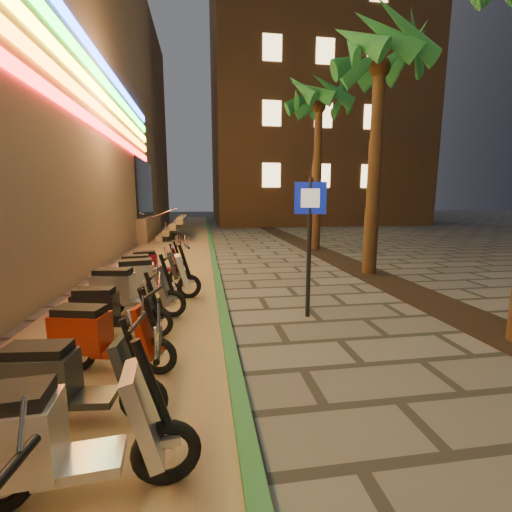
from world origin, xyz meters
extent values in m
plane|color=#474442|center=(0.00, 0.00, 0.00)|extent=(120.00, 120.00, 0.00)
cube|color=#8C7251|center=(-2.60, 10.00, 0.01)|extent=(3.40, 60.00, 0.01)
cube|color=#256535|center=(-0.90, 10.00, 0.05)|extent=(0.18, 60.00, 0.10)
cube|color=black|center=(3.60, 5.00, 0.01)|extent=(1.20, 40.00, 0.02)
cube|color=black|center=(-4.45, 18.00, 2.80)|extent=(0.08, 5.00, 3.00)
cube|color=gray|center=(-6.50, 18.00, 0.60)|extent=(5.00, 6.00, 1.20)
cube|color=#FF1414|center=(-4.45, 6.00, 4.50)|extent=(0.06, 26.00, 0.28)
cube|color=orange|center=(-4.45, 6.00, 5.05)|extent=(0.06, 26.00, 0.28)
cube|color=yellow|center=(-4.45, 6.00, 5.60)|extent=(0.06, 26.00, 0.28)
cube|color=#19E526|center=(-4.45, 6.00, 6.15)|extent=(0.06, 26.00, 0.28)
cube|color=gray|center=(-3.50, 18.00, 0.15)|extent=(0.35, 5.00, 0.30)
cube|color=gray|center=(-3.15, 18.00, 0.45)|extent=(0.35, 5.00, 0.30)
cube|color=gray|center=(-2.80, 18.00, 0.75)|extent=(0.35, 5.00, 0.30)
cube|color=gray|center=(-2.45, 18.00, 1.05)|extent=(0.35, 5.00, 0.30)
cylinder|color=silver|center=(-3.90, 16.00, 1.25)|extent=(2.09, 0.06, 0.81)
cylinder|color=silver|center=(-3.90, 20.00, 1.25)|extent=(2.09, 0.06, 0.81)
cube|color=brown|center=(9.00, 32.00, 12.50)|extent=(18.00, 16.00, 25.00)
cube|color=#FFD58C|center=(4.00, 23.97, 4.00)|extent=(1.40, 0.06, 1.80)
cube|color=#FFD58C|center=(8.00, 23.97, 4.00)|extent=(1.40, 0.06, 1.80)
cube|color=#FFD58C|center=(12.00, 23.97, 4.00)|extent=(1.40, 0.06, 1.80)
cube|color=#FFD58C|center=(4.00, 23.97, 8.50)|extent=(1.40, 0.06, 1.80)
cube|color=#FFD58C|center=(8.00, 23.97, 8.50)|extent=(1.40, 0.06, 1.80)
cube|color=#FFD58C|center=(12.00, 23.97, 8.50)|extent=(1.40, 0.06, 1.80)
cube|color=#FFD58C|center=(4.00, 23.97, 13.00)|extent=(1.40, 0.06, 1.80)
cube|color=#FFD58C|center=(8.00, 23.97, 13.00)|extent=(1.40, 0.06, 1.80)
cube|color=#FFD58C|center=(12.00, 23.97, 13.00)|extent=(1.40, 0.06, 1.80)
cylinder|color=#472D19|center=(3.60, 7.00, 2.85)|extent=(0.40, 0.40, 5.70)
sphere|color=#472D19|center=(3.60, 7.00, 5.70)|extent=(0.56, 0.56, 0.56)
cone|color=#184F1D|center=(4.49, 7.00, 6.15)|extent=(0.60, 1.93, 1.52)
cone|color=#184F1D|center=(4.28, 7.57, 6.15)|extent=(1.70, 1.86, 1.52)
cone|color=#184F1D|center=(3.75, 7.87, 6.15)|extent=(2.00, 0.93, 1.52)
cone|color=#184F1D|center=(3.16, 7.77, 6.15)|extent=(1.97, 1.48, 1.52)
cone|color=#184F1D|center=(2.77, 7.30, 6.15)|extent=(1.22, 2.02, 1.52)
cone|color=#184F1D|center=(2.77, 6.70, 6.15)|extent=(1.22, 2.02, 1.52)
cone|color=#184F1D|center=(3.16, 6.23, 6.15)|extent=(1.97, 1.48, 1.52)
cone|color=#184F1D|center=(3.75, 6.13, 6.15)|extent=(2.00, 0.93, 1.52)
cone|color=#184F1D|center=(4.28, 6.43, 6.15)|extent=(1.70, 1.86, 1.52)
cylinder|color=#472D19|center=(3.60, 12.00, 2.98)|extent=(0.40, 0.40, 5.95)
sphere|color=#472D19|center=(3.60, 12.00, 5.95)|extent=(0.56, 0.56, 0.56)
cone|color=#184F1D|center=(4.49, 12.00, 6.40)|extent=(0.60, 1.93, 1.52)
cone|color=#184F1D|center=(4.28, 12.57, 6.40)|extent=(1.70, 1.86, 1.52)
cone|color=#184F1D|center=(3.75, 12.87, 6.40)|extent=(2.00, 0.93, 1.52)
cone|color=#184F1D|center=(3.16, 12.77, 6.40)|extent=(1.97, 1.48, 1.52)
cone|color=#184F1D|center=(2.77, 12.30, 6.40)|extent=(1.22, 2.02, 1.52)
cone|color=#184F1D|center=(2.77, 11.70, 6.40)|extent=(1.22, 2.02, 1.52)
cone|color=#184F1D|center=(3.16, 11.23, 6.40)|extent=(1.97, 1.48, 1.52)
cone|color=#184F1D|center=(3.75, 11.13, 6.40)|extent=(2.00, 0.93, 1.52)
cone|color=#184F1D|center=(4.28, 11.43, 6.40)|extent=(1.70, 1.86, 1.52)
cylinder|color=black|center=(0.67, 3.64, 1.28)|extent=(0.08, 0.08, 2.57)
cube|color=#0D1CA9|center=(0.66, 3.62, 2.21)|extent=(0.55, 0.20, 0.56)
cube|color=white|center=(0.65, 3.60, 2.21)|extent=(0.32, 0.12, 0.33)
torus|color=black|center=(-1.56, 0.08, 0.27)|extent=(0.54, 0.15, 0.54)
cylinder|color=silver|center=(-1.56, 0.08, 0.27)|extent=(0.15, 0.12, 0.14)
cube|color=#BAB9BE|center=(-2.14, 0.03, 0.31)|extent=(0.60, 0.40, 0.08)
cube|color=#BAB9BE|center=(-2.63, -0.01, 0.57)|extent=(0.75, 0.45, 0.52)
cube|color=#BAB9BE|center=(-1.70, 0.07, 0.62)|extent=(0.31, 0.43, 0.73)
cylinder|color=black|center=(-1.63, 0.07, 0.83)|extent=(0.29, 0.10, 0.76)
cylinder|color=black|center=(-1.58, 0.08, 1.16)|extent=(0.10, 0.60, 0.05)
cube|color=#BAB9BE|center=(-1.56, 0.08, 0.39)|extent=(0.24, 0.16, 0.06)
torus|color=black|center=(-2.89, 0.98, 0.24)|extent=(0.49, 0.14, 0.48)
cylinder|color=silver|center=(-2.89, 0.98, 0.24)|extent=(0.14, 0.10, 0.13)
torus|color=black|center=(-1.86, 0.88, 0.24)|extent=(0.49, 0.14, 0.48)
cylinder|color=silver|center=(-1.86, 0.88, 0.24)|extent=(0.14, 0.10, 0.13)
cube|color=#242729|center=(-2.38, 0.93, 0.28)|extent=(0.54, 0.36, 0.07)
cube|color=#242729|center=(-2.82, 0.97, 0.51)|extent=(0.68, 0.41, 0.46)
cube|color=black|center=(-2.82, 0.97, 0.78)|extent=(0.60, 0.35, 0.11)
cube|color=#242729|center=(-1.99, 0.89, 0.55)|extent=(0.28, 0.39, 0.65)
cylinder|color=black|center=(-1.92, 0.89, 0.74)|extent=(0.26, 0.09, 0.68)
cylinder|color=black|center=(-1.88, 0.88, 1.04)|extent=(0.09, 0.54, 0.04)
cube|color=#242729|center=(-1.86, 0.88, 0.35)|extent=(0.21, 0.15, 0.06)
torus|color=black|center=(-2.87, 2.09, 0.25)|extent=(0.50, 0.21, 0.50)
cylinder|color=silver|center=(-2.87, 2.09, 0.25)|extent=(0.15, 0.13, 0.13)
torus|color=black|center=(-1.84, 1.82, 0.25)|extent=(0.50, 0.21, 0.50)
cylinder|color=silver|center=(-1.84, 1.82, 0.25)|extent=(0.15, 0.13, 0.13)
cube|color=maroon|center=(-2.37, 1.96, 0.29)|extent=(0.59, 0.44, 0.08)
cube|color=maroon|center=(-2.80, 2.07, 0.52)|extent=(0.74, 0.52, 0.48)
cube|color=black|center=(-2.80, 2.07, 0.80)|extent=(0.65, 0.44, 0.11)
cube|color=maroon|center=(-1.97, 1.86, 0.57)|extent=(0.34, 0.43, 0.67)
cylinder|color=black|center=(-1.90, 1.84, 0.76)|extent=(0.27, 0.13, 0.71)
cylinder|color=black|center=(-1.86, 1.83, 1.07)|extent=(0.18, 0.55, 0.04)
cube|color=maroon|center=(-1.84, 1.82, 0.36)|extent=(0.24, 0.18, 0.06)
torus|color=black|center=(-3.01, 3.14, 0.24)|extent=(0.48, 0.14, 0.48)
cylinder|color=silver|center=(-3.01, 3.14, 0.24)|extent=(0.14, 0.10, 0.13)
torus|color=black|center=(-1.99, 3.04, 0.24)|extent=(0.48, 0.14, 0.48)
cylinder|color=silver|center=(-1.99, 3.04, 0.24)|extent=(0.14, 0.10, 0.13)
cube|color=black|center=(-2.51, 3.09, 0.28)|extent=(0.53, 0.36, 0.07)
cube|color=black|center=(-2.94, 3.13, 0.50)|extent=(0.67, 0.41, 0.46)
cube|color=black|center=(-2.94, 3.13, 0.77)|extent=(0.59, 0.34, 0.11)
cube|color=black|center=(-2.11, 3.05, 0.55)|extent=(0.28, 0.39, 0.65)
cylinder|color=black|center=(-2.05, 3.05, 0.73)|extent=(0.26, 0.09, 0.68)
cylinder|color=black|center=(-2.01, 3.04, 1.03)|extent=(0.09, 0.53, 0.04)
cube|color=black|center=(-1.99, 3.04, 0.35)|extent=(0.21, 0.15, 0.06)
torus|color=black|center=(-2.98, 4.15, 0.27)|extent=(0.55, 0.19, 0.54)
cylinder|color=silver|center=(-2.98, 4.15, 0.27)|extent=(0.16, 0.13, 0.14)
torus|color=black|center=(-1.85, 3.96, 0.27)|extent=(0.55, 0.19, 0.54)
cylinder|color=silver|center=(-1.85, 3.96, 0.27)|extent=(0.16, 0.13, 0.14)
cube|color=#96969D|center=(-2.43, 4.06, 0.31)|extent=(0.62, 0.44, 0.08)
cube|color=#96969D|center=(-2.90, 4.14, 0.57)|extent=(0.78, 0.51, 0.51)
cube|color=black|center=(-2.90, 4.14, 0.87)|extent=(0.69, 0.43, 0.12)
cube|color=#96969D|center=(-1.99, 3.98, 0.62)|extent=(0.34, 0.45, 0.72)
cylinder|color=black|center=(-1.92, 3.97, 0.82)|extent=(0.29, 0.12, 0.76)
cylinder|color=black|center=(-1.87, 3.96, 1.15)|extent=(0.15, 0.60, 0.05)
cube|color=#96969D|center=(-1.85, 3.96, 0.39)|extent=(0.25, 0.18, 0.06)
torus|color=black|center=(-2.74, 4.95, 0.27)|extent=(0.56, 0.21, 0.55)
cylinder|color=silver|center=(-2.74, 4.95, 0.27)|extent=(0.16, 0.13, 0.15)
torus|color=black|center=(-1.58, 5.17, 0.27)|extent=(0.56, 0.21, 0.55)
cylinder|color=silver|center=(-1.58, 5.17, 0.27)|extent=(0.16, 0.13, 0.15)
cube|color=silver|center=(-2.17, 5.06, 0.32)|extent=(0.63, 0.46, 0.08)
cube|color=silver|center=(-2.66, 4.97, 0.58)|extent=(0.80, 0.53, 0.53)
cube|color=black|center=(-2.66, 4.97, 0.88)|extent=(0.70, 0.45, 0.13)
cube|color=silver|center=(-1.73, 5.15, 0.63)|extent=(0.35, 0.47, 0.74)
cylinder|color=black|center=(-1.66, 5.16, 0.84)|extent=(0.30, 0.13, 0.78)
cylinder|color=black|center=(-1.61, 5.17, 1.18)|extent=(0.16, 0.61, 0.05)
cube|color=silver|center=(-1.58, 5.17, 0.40)|extent=(0.25, 0.19, 0.06)
torus|color=black|center=(-2.95, 6.11, 0.25)|extent=(0.50, 0.14, 0.50)
cylinder|color=silver|center=(-2.95, 6.11, 0.25)|extent=(0.14, 0.11, 0.13)
torus|color=black|center=(-1.89, 6.22, 0.25)|extent=(0.50, 0.14, 0.50)
cylinder|color=silver|center=(-1.89, 6.22, 0.25)|extent=(0.14, 0.11, 0.13)
cube|color=#222527|center=(-2.43, 6.16, 0.29)|extent=(0.55, 0.37, 0.08)
cube|color=#222527|center=(-2.88, 6.12, 0.52)|extent=(0.70, 0.43, 0.48)
cube|color=black|center=(-2.88, 6.12, 0.80)|extent=(0.62, 0.36, 0.11)
cube|color=#222527|center=(-2.02, 6.20, 0.57)|extent=(0.29, 0.40, 0.67)
cylinder|color=black|center=(-1.96, 6.21, 0.76)|extent=(0.27, 0.09, 0.71)
cylinder|color=black|center=(-1.91, 6.22, 1.07)|extent=(0.10, 0.55, 0.04)
cube|color=#222527|center=(-1.89, 6.22, 0.36)|extent=(0.22, 0.15, 0.06)
torus|color=black|center=(-2.89, 7.01, 0.24)|extent=(0.48, 0.19, 0.47)
cylinder|color=silver|center=(-2.89, 7.01, 0.24)|extent=(0.14, 0.12, 0.13)
torus|color=black|center=(-1.90, 7.24, 0.24)|extent=(0.48, 0.19, 0.47)
cylinder|color=silver|center=(-1.90, 7.24, 0.24)|extent=(0.14, 0.12, 0.13)
cube|color=maroon|center=(-2.41, 7.12, 0.27)|extent=(0.56, 0.41, 0.07)
cube|color=maroon|center=(-2.82, 7.03, 0.50)|extent=(0.70, 0.48, 0.46)
cube|color=black|center=(-2.82, 7.03, 0.76)|extent=(0.61, 0.41, 0.11)
cube|color=maroon|center=(-2.02, 7.21, 0.55)|extent=(0.32, 0.41, 0.64)
cylinder|color=black|center=(-1.96, 7.22, 0.73)|extent=(0.26, 0.12, 0.67)
cylinder|color=black|center=(-1.92, 7.23, 1.02)|extent=(0.16, 0.52, 0.04)
cube|color=maroon|center=(-1.90, 7.24, 0.35)|extent=(0.22, 0.17, 0.05)
camera|label=1|loc=(-1.23, -2.34, 2.19)|focal=24.00mm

